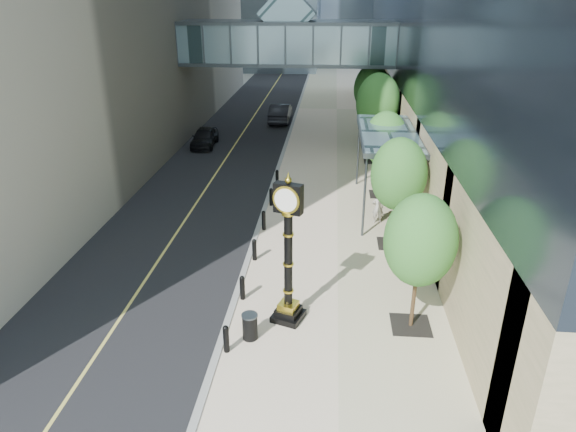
% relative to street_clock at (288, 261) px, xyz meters
% --- Properties ---
extents(ground, '(320.00, 320.00, 0.00)m').
position_rel_street_clock_xyz_m(ground, '(0.82, -3.03, -2.44)').
color(ground, gray).
rests_on(ground, ground).
extents(road, '(8.00, 180.00, 0.02)m').
position_rel_street_clock_xyz_m(road, '(-6.18, 36.97, -2.43)').
color(road, black).
rests_on(road, ground).
extents(sidewalk, '(8.00, 180.00, 0.06)m').
position_rel_street_clock_xyz_m(sidewalk, '(1.82, 36.97, -2.41)').
color(sidewalk, beige).
rests_on(sidewalk, ground).
extents(curb, '(0.25, 180.00, 0.07)m').
position_rel_street_clock_xyz_m(curb, '(-2.18, 36.97, -2.40)').
color(curb, gray).
rests_on(curb, ground).
extents(skywalk, '(17.00, 4.20, 5.80)m').
position_rel_street_clock_xyz_m(skywalk, '(-2.18, 24.97, 5.27)').
color(skywalk, slate).
rests_on(skywalk, ground).
extents(entrance_canopy, '(3.00, 8.00, 4.38)m').
position_rel_street_clock_xyz_m(entrance_canopy, '(4.30, 10.97, 1.75)').
color(entrance_canopy, '#383F44').
rests_on(entrance_canopy, ground).
extents(bollard_row, '(0.20, 16.20, 0.90)m').
position_rel_street_clock_xyz_m(bollard_row, '(-1.88, 5.97, -1.93)').
color(bollard_row, black).
rests_on(bollard_row, sidewalk).
extents(street_trees, '(2.97, 28.65, 6.10)m').
position_rel_street_clock_xyz_m(street_trees, '(4.42, 14.84, 1.36)').
color(street_trees, black).
rests_on(street_trees, sidewalk).
extents(street_clock, '(1.31, 1.31, 5.49)m').
position_rel_street_clock_xyz_m(street_clock, '(0.00, 0.00, 0.00)').
color(street_clock, black).
rests_on(street_clock, sidewalk).
extents(trash_bin, '(0.58, 0.58, 0.90)m').
position_rel_street_clock_xyz_m(trash_bin, '(-1.21, -1.26, -1.93)').
color(trash_bin, black).
rests_on(trash_bin, sidewalk).
extents(pedestrian, '(0.63, 0.44, 1.65)m').
position_rel_street_clock_xyz_m(pedestrian, '(3.85, 8.92, -1.55)').
color(pedestrian, '#A8A59A').
rests_on(pedestrian, sidewalk).
extents(car_near, '(1.83, 4.25, 1.43)m').
position_rel_street_clock_xyz_m(car_near, '(-8.43, 22.43, -1.71)').
color(car_near, black).
rests_on(car_near, road).
extents(car_far, '(1.79, 5.08, 1.67)m').
position_rel_street_clock_xyz_m(car_far, '(-3.38, 31.12, -1.58)').
color(car_far, black).
rests_on(car_far, road).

